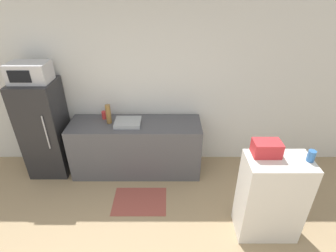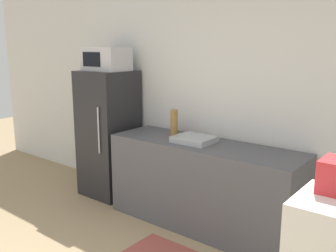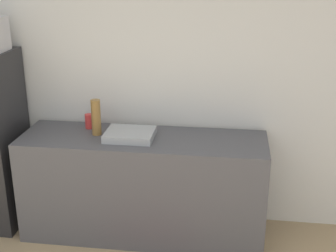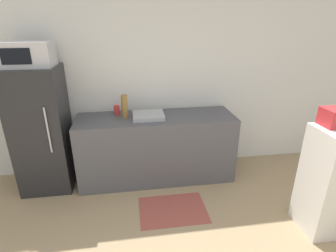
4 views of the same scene
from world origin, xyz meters
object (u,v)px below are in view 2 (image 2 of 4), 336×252
object	(u,v)px
refrigerator	(109,134)
microwave	(106,59)
bottle_tall	(174,123)
bottle_short	(174,128)

from	to	relation	value
refrigerator	microwave	xyz separation A→B (m)	(-0.00, -0.00, 0.90)
refrigerator	microwave	world-z (taller)	microwave
refrigerator	bottle_tall	xyz separation A→B (m)	(1.01, 0.00, 0.26)
microwave	bottle_short	world-z (taller)	microwave
bottle_short	refrigerator	bearing A→B (deg)	-171.20
bottle_tall	bottle_short	xyz separation A→B (m)	(-0.10, 0.14, -0.09)
refrigerator	microwave	size ratio (longest dim) A/B	2.87
refrigerator	bottle_short	size ratio (longest dim) A/B	12.40
microwave	bottle_tall	bearing A→B (deg)	0.24
bottle_tall	bottle_short	world-z (taller)	bottle_tall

